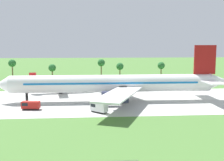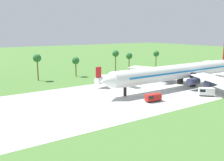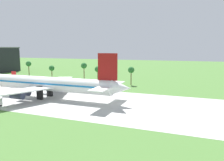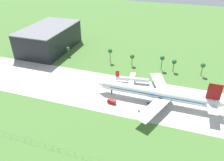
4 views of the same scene
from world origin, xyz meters
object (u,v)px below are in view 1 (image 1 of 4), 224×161
regional_aircraft (60,86)px  fuel_truck (30,105)px  jet_airliner (117,84)px  baggage_tug (99,107)px

regional_aircraft → fuel_truck: (-6.03, -27.85, -1.44)m
regional_aircraft → fuel_truck: size_ratio=4.31×
jet_airliner → baggage_tug: jet_airliner is taller
baggage_tug → fuel_truck: size_ratio=0.93×
fuel_truck → jet_airliner: bearing=21.2°
jet_airliner → baggage_tug: 17.48m
fuel_truck → baggage_tug: bearing=-14.2°
jet_airliner → fuel_truck: (-26.83, -10.43, -4.71)m
baggage_tug → jet_airliner: bearing=66.7°
jet_airliner → baggage_tug: bearing=-113.3°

